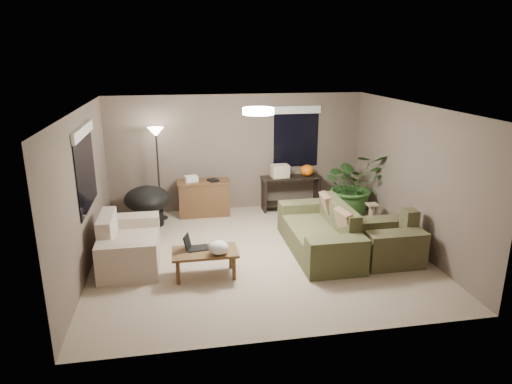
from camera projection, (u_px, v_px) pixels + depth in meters
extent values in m
plane|color=tan|center=(258.00, 253.00, 7.87)|extent=(5.50, 5.50, 0.00)
plane|color=white|center=(258.00, 107.00, 7.14)|extent=(5.50, 5.50, 0.00)
plane|color=brown|center=(237.00, 153.00, 9.86)|extent=(5.50, 0.00, 5.50)
plane|color=brown|center=(298.00, 243.00, 5.15)|extent=(5.50, 0.00, 5.50)
plane|color=brown|center=(83.00, 192.00, 7.04)|extent=(0.00, 5.00, 5.00)
plane|color=brown|center=(413.00, 176.00, 7.97)|extent=(0.00, 5.00, 5.00)
cube|color=brown|center=(318.00, 239.00, 7.94)|extent=(0.95, 1.48, 0.42)
cube|color=#434529|center=(339.00, 215.00, 7.87)|extent=(0.22, 1.48, 0.43)
cube|color=#4A4C2D|center=(336.00, 257.00, 7.04)|extent=(0.95, 0.36, 0.60)
cube|color=#484A2C|center=(304.00, 217.00, 8.78)|extent=(0.95, 0.36, 0.60)
cube|color=#8C7251|center=(345.00, 224.00, 7.44)|extent=(0.29, 0.48, 0.47)
cube|color=#8C7251|center=(327.00, 206.00, 8.28)|extent=(0.26, 0.47, 0.47)
cube|color=beige|center=(131.00, 250.00, 7.48)|extent=(0.90, 0.88, 0.42)
cube|color=beige|center=(107.00, 228.00, 7.30)|extent=(0.22, 0.88, 0.43)
cube|color=beige|center=(127.00, 262.00, 6.87)|extent=(0.90, 0.36, 0.60)
cube|color=beige|center=(134.00, 231.00, 8.04)|extent=(0.90, 0.36, 0.60)
cube|color=#48452B|center=(386.00, 247.00, 7.60)|extent=(0.95, 0.28, 0.42)
cube|color=#4D4A2E|center=(409.00, 222.00, 7.54)|extent=(0.22, 0.28, 0.43)
cube|color=#4D4A2E|center=(396.00, 250.00, 7.28)|extent=(0.95, 0.36, 0.60)
cube|color=#48452B|center=(379.00, 235.00, 7.88)|extent=(0.95, 0.36, 0.60)
cube|color=brown|center=(205.00, 252.00, 6.96)|extent=(1.00, 0.55, 0.04)
cylinder|color=brown|center=(178.00, 273.00, 6.77)|extent=(0.06, 0.06, 0.38)
cylinder|color=brown|center=(234.00, 268.00, 6.91)|extent=(0.06, 0.06, 0.38)
cylinder|color=brown|center=(178.00, 261.00, 7.14)|extent=(0.06, 0.06, 0.38)
cylinder|color=brown|center=(231.00, 257.00, 7.28)|extent=(0.06, 0.06, 0.38)
cube|color=black|center=(198.00, 248.00, 7.03)|extent=(0.36, 0.27, 0.02)
cube|color=black|center=(187.00, 242.00, 6.97)|extent=(0.13, 0.24, 0.22)
ellipsoid|color=white|center=(219.00, 248.00, 6.82)|extent=(0.35, 0.32, 0.21)
cube|color=brown|center=(204.00, 199.00, 9.66)|extent=(1.05, 0.45, 0.71)
cube|color=brown|center=(203.00, 182.00, 9.55)|extent=(1.10, 0.50, 0.04)
cube|color=silver|center=(191.00, 179.00, 9.49)|extent=(0.29, 0.25, 0.12)
cube|color=black|center=(213.00, 180.00, 9.53)|extent=(0.25, 0.27, 0.04)
cube|color=black|center=(291.00, 177.00, 9.89)|extent=(1.30, 0.40, 0.04)
cube|color=black|center=(264.00, 195.00, 9.90)|extent=(0.05, 0.38, 0.71)
cube|color=black|center=(317.00, 193.00, 10.10)|extent=(0.05, 0.38, 0.71)
cube|color=black|center=(291.00, 203.00, 10.06)|extent=(1.25, 0.36, 0.03)
ellipsoid|color=orange|center=(307.00, 170.00, 9.91)|extent=(0.34, 0.34, 0.25)
cube|color=beige|center=(280.00, 171.00, 9.81)|extent=(0.38, 0.30, 0.27)
cylinder|color=black|center=(148.00, 218.00, 9.14)|extent=(0.60, 0.60, 0.30)
ellipsoid|color=black|center=(147.00, 199.00, 9.02)|extent=(0.94, 0.94, 0.50)
cylinder|color=black|center=(161.00, 218.00, 9.55)|extent=(0.28, 0.28, 0.02)
cylinder|color=black|center=(159.00, 177.00, 9.29)|extent=(0.04, 0.04, 1.78)
cone|color=white|center=(156.00, 132.00, 9.02)|extent=(0.32, 0.32, 0.18)
cylinder|color=white|center=(258.00, 111.00, 7.16)|extent=(0.50, 0.50, 0.10)
imported|color=#2D5923|center=(353.00, 192.00, 9.50)|extent=(1.26, 1.40, 1.09)
cube|color=tan|center=(371.00, 227.00, 9.02)|extent=(0.32, 0.32, 0.03)
cylinder|color=tan|center=(371.00, 216.00, 8.95)|extent=(0.12, 0.12, 0.44)
cube|color=tan|center=(372.00, 205.00, 8.88)|extent=(0.22, 0.22, 0.03)
cube|color=black|center=(86.00, 169.00, 7.24)|extent=(0.01, 1.50, 1.30)
cube|color=white|center=(83.00, 131.00, 7.07)|extent=(0.05, 1.56, 0.16)
cube|color=black|center=(296.00, 137.00, 9.98)|extent=(1.00, 0.01, 1.30)
cube|color=white|center=(297.00, 110.00, 9.79)|extent=(1.06, 0.05, 0.16)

